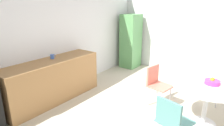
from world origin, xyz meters
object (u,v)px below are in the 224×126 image
object	(u,v)px
round_table	(207,92)
chair_coral	(156,81)
chair_teal	(172,119)
mug_white	(52,57)
locker_cabinet	(131,41)
fruit_bowl	(212,82)

from	to	relation	value
round_table	chair_coral	xyz separation A→B (m)	(0.16, 0.99, -0.11)
chair_teal	mug_white	size ratio (longest dim) A/B	6.43
locker_cabinet	chair_coral	distance (m)	2.61
locker_cabinet	chair_teal	size ratio (longest dim) A/B	2.06
round_table	mug_white	xyz separation A→B (m)	(-0.88, 2.94, 0.32)
fruit_bowl	mug_white	size ratio (longest dim) A/B	1.89
fruit_bowl	chair_coral	bearing A→B (deg)	84.13
round_table	chair_teal	size ratio (longest dim) A/B	1.41
chair_coral	fruit_bowl	size ratio (longest dim) A/B	3.40
chair_coral	mug_white	bearing A→B (deg)	117.95
round_table	fruit_bowl	xyz separation A→B (m)	(0.06, -0.04, 0.17)
locker_cabinet	fruit_bowl	world-z (taller)	locker_cabinet
round_table	mug_white	distance (m)	3.09
round_table	chair_teal	bearing A→B (deg)	166.02
chair_teal	fruit_bowl	size ratio (longest dim) A/B	3.40
chair_coral	chair_teal	size ratio (longest dim) A/B	1.00
locker_cabinet	round_table	world-z (taller)	locker_cabinet
chair_teal	locker_cabinet	bearing A→B (deg)	39.88
round_table	locker_cabinet	bearing A→B (deg)	53.51
locker_cabinet	fruit_bowl	size ratio (longest dim) A/B	7.00
mug_white	fruit_bowl	bearing A→B (deg)	-72.67
locker_cabinet	round_table	distance (m)	3.44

